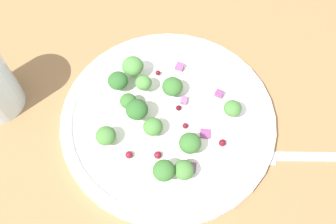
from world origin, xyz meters
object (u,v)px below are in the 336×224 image
object	(u,v)px
broccoli_floret_0	(172,87)
fork	(310,156)
broccoli_floret_2	(184,170)
broccoli_floret_1	(143,83)
plate	(168,119)

from	to	relation	value
broccoli_floret_0	fork	distance (cm)	19.91
broccoli_floret_2	fork	world-z (taller)	broccoli_floret_2
broccoli_floret_1	fork	world-z (taller)	broccoli_floret_1
plate	broccoli_floret_2	bearing A→B (deg)	-133.02
plate	fork	distance (cm)	18.96
plate	broccoli_floret_0	xyz separation A→B (cm)	(3.36, 1.53, 2.17)
broccoli_floret_1	fork	bearing A→B (deg)	-79.59
plate	fork	bearing A→B (deg)	-72.08
plate	broccoli_floret_0	world-z (taller)	broccoli_floret_0
broccoli_floret_2	fork	distance (cm)	16.80
plate	fork	size ratio (longest dim) A/B	1.72
plate	broccoli_floret_2	distance (cm)	8.40
broccoli_floret_2	fork	size ratio (longest dim) A/B	0.15
plate	broccoli_floret_1	distance (cm)	5.78
broccoli_floret_0	broccoli_floret_2	xyz separation A→B (cm)	(-8.93, -7.50, -0.19)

